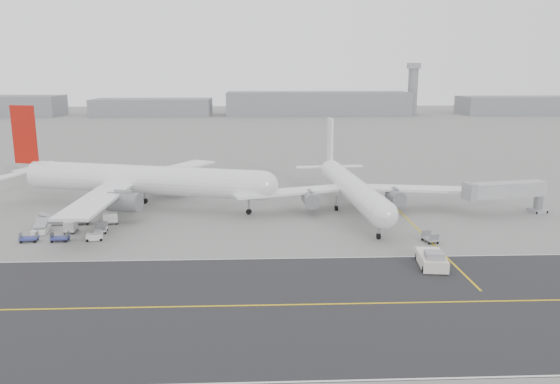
{
  "coord_description": "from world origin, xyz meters",
  "views": [
    {
      "loc": [
        3.05,
        -75.74,
        25.97
      ],
      "look_at": [
        6.74,
        12.0,
        6.56
      ],
      "focal_mm": 35.0,
      "sensor_mm": 36.0,
      "label": 1
    }
  ],
  "objects_px": {
    "airliner_a": "(137,179)",
    "pushback_tug": "(432,259)",
    "airliner_b": "(351,187)",
    "control_tower": "(413,88)",
    "ground_crew_a": "(425,267)",
    "jet_bridge": "(506,191)"
  },
  "relations": [
    {
      "from": "airliner_a",
      "to": "airliner_b",
      "type": "height_order",
      "value": "airliner_a"
    },
    {
      "from": "control_tower",
      "to": "ground_crew_a",
      "type": "bearing_deg",
      "value": -105.32
    },
    {
      "from": "pushback_tug",
      "to": "airliner_a",
      "type": "bearing_deg",
      "value": 149.6
    },
    {
      "from": "control_tower",
      "to": "jet_bridge",
      "type": "relative_size",
      "value": 1.85
    },
    {
      "from": "pushback_tug",
      "to": "jet_bridge",
      "type": "bearing_deg",
      "value": 56.96
    },
    {
      "from": "pushback_tug",
      "to": "ground_crew_a",
      "type": "bearing_deg",
      "value": -120.37
    },
    {
      "from": "airliner_b",
      "to": "pushback_tug",
      "type": "distance_m",
      "value": 31.93
    },
    {
      "from": "airliner_a",
      "to": "airliner_b",
      "type": "bearing_deg",
      "value": -79.72
    },
    {
      "from": "control_tower",
      "to": "jet_bridge",
      "type": "height_order",
      "value": "control_tower"
    },
    {
      "from": "jet_bridge",
      "to": "ground_crew_a",
      "type": "bearing_deg",
      "value": -140.01
    },
    {
      "from": "airliner_a",
      "to": "pushback_tug",
      "type": "relative_size",
      "value": 6.03
    },
    {
      "from": "airliner_a",
      "to": "ground_crew_a",
      "type": "relative_size",
      "value": 33.89
    },
    {
      "from": "airliner_a",
      "to": "control_tower",
      "type": "bearing_deg",
      "value": -11.11
    },
    {
      "from": "control_tower",
      "to": "airliner_a",
      "type": "bearing_deg",
      "value": -116.98
    },
    {
      "from": "ground_crew_a",
      "to": "jet_bridge",
      "type": "bearing_deg",
      "value": 42.58
    },
    {
      "from": "jet_bridge",
      "to": "airliner_b",
      "type": "bearing_deg",
      "value": 160.75
    },
    {
      "from": "airliner_a",
      "to": "ground_crew_a",
      "type": "height_order",
      "value": "airliner_a"
    },
    {
      "from": "ground_crew_a",
      "to": "pushback_tug",
      "type": "bearing_deg",
      "value": 45.07
    },
    {
      "from": "control_tower",
      "to": "airliner_b",
      "type": "bearing_deg",
      "value": -108.26
    },
    {
      "from": "jet_bridge",
      "to": "ground_crew_a",
      "type": "distance_m",
      "value": 37.61
    },
    {
      "from": "airliner_a",
      "to": "ground_crew_a",
      "type": "bearing_deg",
      "value": -113.5
    },
    {
      "from": "airliner_a",
      "to": "airliner_b",
      "type": "relative_size",
      "value": 1.19
    }
  ]
}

